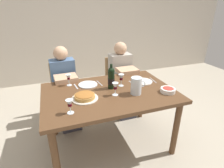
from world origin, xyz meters
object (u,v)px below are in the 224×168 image
(water_pitcher, at_px, (136,87))
(diner_right, at_px, (123,78))
(dinner_plate_right_setting, at_px, (88,85))
(wine_bottle, at_px, (111,78))
(salad_bowl, at_px, (168,90))
(dining_table, at_px, (109,98))
(wine_glass_right_diner, at_px, (70,104))
(dinner_plate_left_setting, at_px, (143,81))
(wine_glass_left_diner, at_px, (68,78))
(wine_glass_spare, at_px, (121,78))
(chair_right, at_px, (117,79))
(chair_left, at_px, (64,87))
(diner_left, at_px, (65,86))
(wine_glass_centre, at_px, (115,87))
(baked_tart, at_px, (85,96))

(water_pitcher, xyz_separation_m, diner_right, (0.19, 0.83, -0.23))
(dinner_plate_right_setting, xyz_separation_m, diner_right, (0.65, 0.42, -0.15))
(wine_bottle, distance_m, salad_bowl, 0.66)
(wine_bottle, bearing_deg, dining_table, -123.75)
(wine_glass_right_diner, relative_size, dinner_plate_left_setting, 0.57)
(wine_glass_right_diner, bearing_deg, wine_glass_left_diner, 84.11)
(wine_bottle, xyz_separation_m, wine_glass_spare, (0.14, 0.02, -0.02))
(wine_bottle, height_order, chair_right, wine_bottle)
(wine_bottle, relative_size, chair_left, 0.34)
(dinner_plate_right_setting, bearing_deg, diner_left, 121.53)
(wine_glass_left_diner, height_order, diner_left, diner_left)
(diner_left, bearing_deg, wine_glass_centre, 118.85)
(wine_glass_left_diner, xyz_separation_m, wine_glass_right_diner, (-0.07, -0.63, -0.01))
(wine_bottle, bearing_deg, baked_tart, -155.74)
(salad_bowl, xyz_separation_m, wine_glass_right_diner, (-1.10, -0.07, 0.07))
(wine_glass_spare, distance_m, diner_right, 0.68)
(wine_bottle, height_order, wine_glass_spare, wine_bottle)
(wine_glass_centre, height_order, dinner_plate_right_setting, wine_glass_centre)
(water_pitcher, height_order, wine_glass_centre, water_pitcher)
(chair_left, height_order, diner_right, diner_right)
(dining_table, distance_m, chair_left, 1.02)
(salad_bowl, bearing_deg, dining_table, 158.68)
(wine_glass_centre, xyz_separation_m, diner_left, (-0.48, 0.77, -0.25))
(salad_bowl, distance_m, diner_left, 1.41)
(wine_bottle, relative_size, wine_glass_right_diner, 2.18)
(salad_bowl, height_order, dinner_plate_left_setting, salad_bowl)
(wine_bottle, bearing_deg, dinner_plate_left_setting, 5.26)
(chair_left, xyz_separation_m, chair_right, (0.90, 0.01, 0.00))
(wine_glass_right_diner, bearing_deg, chair_left, 88.75)
(chair_left, bearing_deg, baked_tart, 95.97)
(chair_right, height_order, diner_right, diner_right)
(dinner_plate_left_setting, xyz_separation_m, dinner_plate_right_setting, (-0.70, 0.14, 0.00))
(wine_glass_spare, relative_size, chair_right, 0.17)
(dining_table, distance_m, wine_glass_centre, 0.23)
(dinner_plate_right_setting, distance_m, chair_right, 0.96)
(salad_bowl, bearing_deg, wine_glass_right_diner, -176.61)
(dining_table, height_order, dinner_plate_right_setting, dinner_plate_right_setting)
(wine_glass_right_diner, relative_size, chair_left, 0.16)
(dining_table, height_order, wine_glass_spare, wine_glass_spare)
(dinner_plate_right_setting, relative_size, diner_right, 0.20)
(dining_table, xyz_separation_m, water_pitcher, (0.26, -0.15, 0.18))
(baked_tart, height_order, chair_right, chair_right)
(salad_bowl, bearing_deg, wine_bottle, 150.80)
(wine_glass_centre, relative_size, wine_glass_spare, 0.97)
(dining_table, height_order, wine_bottle, wine_bottle)
(chair_left, bearing_deg, wine_glass_right_diner, 85.90)
(water_pitcher, height_order, chair_left, water_pitcher)
(wine_glass_left_diner, height_order, chair_right, wine_glass_left_diner)
(wine_glass_right_diner, xyz_separation_m, chair_right, (0.93, 1.22, -0.36))
(wine_bottle, distance_m, chair_right, 1.01)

